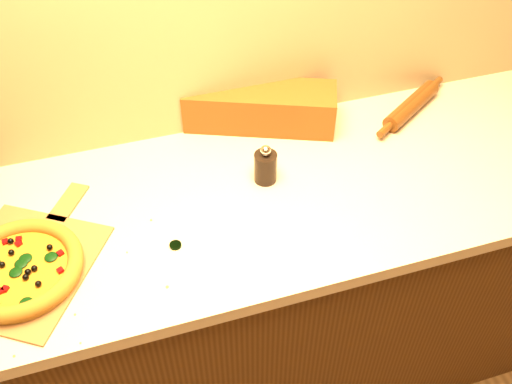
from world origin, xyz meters
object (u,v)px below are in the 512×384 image
pizza_peel (25,264)px  pizza (19,268)px  rolling_pin (411,106)px  pepper_grinder (265,166)px

pizza_peel → pizza: 0.04m
pizza_peel → rolling_pin: (1.18, 0.27, 0.02)m
pizza → pizza_peel: bearing=76.7°
pizza_peel → rolling_pin: rolling_pin is taller
pepper_grinder → pizza_peel: bearing=-170.0°
pizza_peel → pepper_grinder: bearing=42.3°
pepper_grinder → rolling_pin: (0.54, 0.16, -0.02)m
pizza_peel → pepper_grinder: 0.66m
pizza → pepper_grinder: size_ratio=2.49×
pizza → rolling_pin: (1.19, 0.31, -0.00)m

